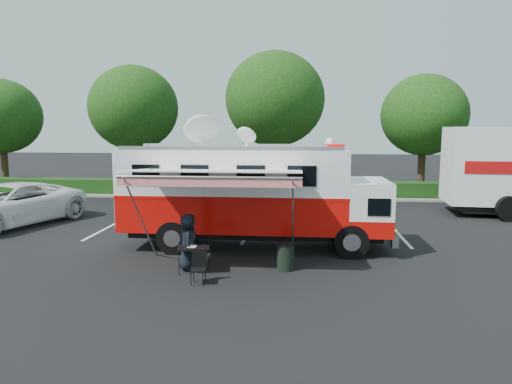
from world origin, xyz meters
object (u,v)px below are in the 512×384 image
Objects in this scene: command_truck at (252,194)px; trash_bin at (286,256)px; folding_table at (193,248)px; white_suv at (10,226)px.

trash_bin is (1.24, -2.52, -1.49)m from command_truck.
command_truck is 3.56m from folding_table.
trash_bin is (2.64, 0.53, -0.32)m from folding_table.
folding_table is at bearing -114.71° from command_truck.
white_suv is (-10.77, 2.56, -1.90)m from command_truck.
trash_bin is at bearing -63.81° from command_truck.
folding_table is at bearing -168.74° from trash_bin.
folding_table is at bearing -11.83° from white_suv.
white_suv reaches higher than folding_table.
white_suv is at bearing 157.06° from trash_bin.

